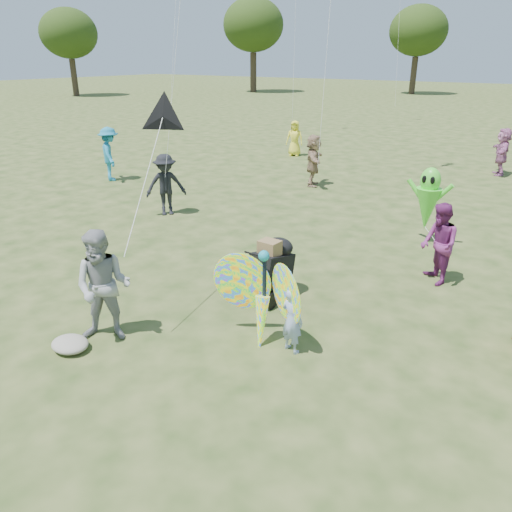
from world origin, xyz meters
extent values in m
plane|color=#51592B|center=(0.00, 0.00, 0.00)|extent=(160.00, 160.00, 0.00)
imported|color=#97ABD6|center=(0.76, 1.00, 0.50)|extent=(0.41, 0.32, 1.00)
imported|color=#96979B|center=(-1.71, -0.25, 0.86)|extent=(1.06, 1.00, 1.72)
ellipsoid|color=gray|center=(-1.92, -0.79, 0.09)|extent=(0.58, 0.48, 0.19)
imported|color=black|center=(-5.38, 4.90, 0.81)|extent=(1.14, 1.19, 1.62)
imported|color=#9D7C60|center=(-3.65, 9.93, 0.83)|extent=(1.09, 1.60, 1.65)
imported|color=#762769|center=(1.80, 4.56, 0.77)|extent=(0.92, 0.94, 1.53)
imported|color=yellow|center=(-6.76, 14.10, 0.73)|extent=(0.81, 0.65, 1.46)
imported|color=teal|center=(-9.69, 6.74, 0.89)|extent=(1.32, 1.22, 1.78)
imported|color=#B3669A|center=(1.11, 15.06, 0.82)|extent=(0.88, 1.60, 1.64)
cube|color=black|center=(-0.41, 2.27, 0.55)|extent=(0.51, 0.88, 0.71)
cube|color=black|center=(-0.41, 2.27, 0.22)|extent=(0.45, 0.71, 0.10)
ellipsoid|color=black|center=(-0.41, 2.52, 0.88)|extent=(0.51, 0.45, 0.33)
cylinder|color=black|center=(-0.65, 1.92, 0.15)|extent=(0.07, 0.30, 0.30)
cylinder|color=black|center=(-0.17, 1.92, 0.15)|extent=(0.07, 0.30, 0.30)
cylinder|color=black|center=(-0.41, 2.72, 0.11)|extent=(0.06, 0.22, 0.22)
cylinder|color=black|center=(-0.41, 1.79, 0.98)|extent=(0.44, 0.05, 0.03)
cube|color=olive|center=(-0.41, 2.22, 0.96)|extent=(0.35, 0.30, 0.26)
ellipsoid|color=#FA273F|center=(-0.14, 1.04, 0.86)|extent=(0.98, 0.71, 1.24)
ellipsoid|color=#FA273F|center=(0.62, 1.04, 0.86)|extent=(0.98, 0.71, 1.24)
cylinder|color=black|center=(0.24, 1.06, 0.81)|extent=(0.06, 0.06, 1.00)
cone|color=#FA273F|center=(0.29, 0.89, 0.30)|extent=(0.36, 0.49, 0.93)
sphere|color=teal|center=(0.24, 1.04, 1.36)|extent=(0.16, 0.16, 0.16)
cone|color=black|center=(-2.16, 1.68, 3.06)|extent=(0.89, 0.62, 0.81)
cylinder|color=silver|center=(-1.73, 0.76, 2.23)|extent=(0.87, 1.84, 1.69)
cone|color=#50E335|center=(0.98, 6.57, 0.80)|extent=(0.56, 0.56, 0.95)
ellipsoid|color=#50E335|center=(0.98, 6.57, 1.45)|extent=(0.44, 0.39, 0.57)
ellipsoid|color=black|center=(0.89, 6.39, 1.50)|extent=(0.10, 0.05, 0.17)
ellipsoid|color=black|center=(1.07, 6.39, 1.50)|extent=(0.10, 0.05, 0.17)
cylinder|color=#50E335|center=(0.68, 6.57, 1.20)|extent=(0.43, 0.10, 0.49)
cylinder|color=#50E335|center=(1.28, 6.57, 1.20)|extent=(0.43, 0.10, 0.49)
cylinder|color=silver|center=(1.28, 6.37, 0.20)|extent=(0.61, 0.41, 0.41)
cylinder|color=#3A2D21|center=(-30.00, 45.00, 2.10)|extent=(0.70, 0.70, 4.20)
ellipsoid|color=#2B4214|center=(-30.00, 45.00, 7.00)|extent=(6.60, 6.60, 5.61)
cylinder|color=#3A2D21|center=(-14.00, 52.00, 1.89)|extent=(0.63, 0.63, 3.78)
ellipsoid|color=#2B4214|center=(-14.00, 52.00, 6.30)|extent=(5.94, 5.94, 5.05)
cylinder|color=#3A2D21|center=(-42.00, 30.00, 1.78)|extent=(0.59, 0.59, 3.57)
ellipsoid|color=#2B4214|center=(-42.00, 30.00, 5.95)|extent=(5.61, 5.61, 4.77)
camera|label=1|loc=(3.82, -4.45, 4.01)|focal=35.00mm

